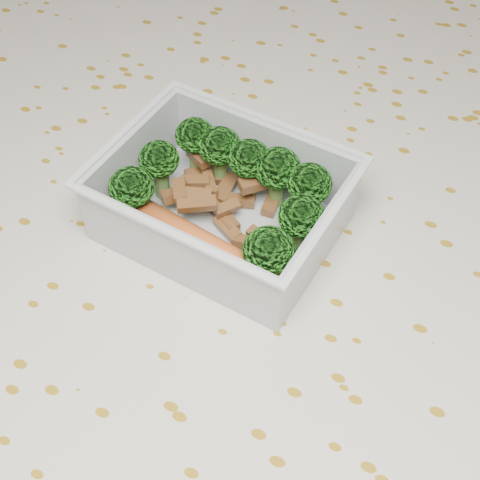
% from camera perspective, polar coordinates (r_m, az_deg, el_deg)
% --- Properties ---
extents(dining_table, '(1.40, 0.90, 0.75)m').
position_cam_1_polar(dining_table, '(0.56, -0.40, -7.15)').
color(dining_table, brown).
rests_on(dining_table, ground).
extents(tablecloth, '(1.46, 0.96, 0.19)m').
position_cam_1_polar(tablecloth, '(0.52, -0.43, -4.16)').
color(tablecloth, beige).
rests_on(tablecloth, dining_table).
extents(lunch_container, '(0.18, 0.15, 0.06)m').
position_cam_1_polar(lunch_container, '(0.49, -1.48, 2.71)').
color(lunch_container, silver).
rests_on(lunch_container, tablecloth).
extents(broccoli_florets, '(0.15, 0.11, 0.05)m').
position_cam_1_polar(broccoli_florets, '(0.48, -0.21, 4.95)').
color(broccoli_florets, '#608C3F').
rests_on(broccoli_florets, lunch_container).
extents(meat_pile, '(0.10, 0.07, 0.03)m').
position_cam_1_polar(meat_pile, '(0.51, -1.88, 3.69)').
color(meat_pile, brown).
rests_on(meat_pile, lunch_container).
extents(sausage, '(0.14, 0.05, 0.02)m').
position_cam_1_polar(sausage, '(0.47, -3.42, -0.49)').
color(sausage, '#CF5C27').
rests_on(sausage, lunch_container).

